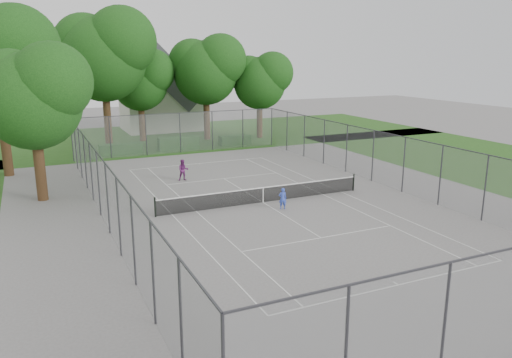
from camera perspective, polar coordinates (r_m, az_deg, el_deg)
name	(u,v)px	position (r m, az deg, el deg)	size (l,w,h in m)	color
ground	(263,203)	(29.32, 0.82, -2.71)	(120.00, 120.00, 0.00)	slate
grass_far	(156,138)	(53.42, -11.31, 4.67)	(60.00, 20.00, 0.00)	#214A15
court_markings	(263,202)	(29.32, 0.82, -2.70)	(11.03, 23.83, 0.01)	silver
tennis_net	(263,194)	(29.18, 0.82, -1.75)	(12.87, 0.10, 1.10)	black
perimeter_fence	(263,173)	(28.85, 0.83, 0.74)	(18.08, 34.08, 3.52)	#38383D
tree_far_left	(104,51)	(48.00, -16.97, 13.77)	(8.82, 8.05, 12.67)	#392414
tree_far_midleft	(141,78)	(50.99, -13.06, 11.16)	(6.28, 5.73, 9.03)	#392414
tree_far_midright	(207,67)	(50.87, -5.66, 12.57)	(7.29, 6.66, 10.48)	#392414
tree_far_right	(261,79)	(51.81, 0.53, 11.36)	(6.10, 5.57, 8.77)	#392414
tree_side_front	(33,93)	(31.35, -24.09, 8.96)	(6.41, 5.85, 9.21)	#392414
hedge_left	(121,149)	(45.11, -15.19, 3.34)	(3.63, 1.09, 0.91)	#1D4A17
hedge_mid	(179,143)	(46.27, -8.85, 4.09)	(3.72, 1.06, 1.17)	#1D4A17
hedge_right	(235,140)	(48.18, -2.45, 4.48)	(3.02, 1.11, 0.91)	#1D4A17
house	(162,92)	(58.66, -10.75, 9.78)	(8.66, 6.71, 10.78)	beige
girl_player	(283,198)	(27.98, 3.06, -2.24)	(0.45, 0.29, 1.23)	blue
woman_player	(183,170)	(34.63, -8.32, 1.02)	(0.71, 0.56, 1.47)	#6C2468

